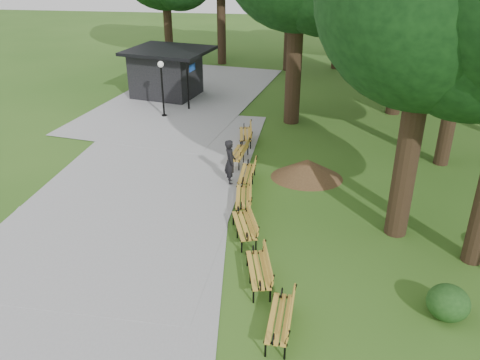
# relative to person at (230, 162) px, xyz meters

# --- Properties ---
(ground) EXTENTS (100.00, 100.00, 0.00)m
(ground) POSITION_rel_person_xyz_m (0.52, -2.93, -0.90)
(ground) COLOR #2C5518
(ground) RESTS_ON ground
(path) EXTENTS (12.00, 38.00, 0.06)m
(path) POSITION_rel_person_xyz_m (-3.48, 0.07, -0.87)
(path) COLOR #939396
(path) RESTS_ON ground
(person) EXTENTS (0.61, 0.75, 1.80)m
(person) POSITION_rel_person_xyz_m (0.00, 0.00, 0.00)
(person) COLOR black
(person) RESTS_ON ground
(kiosk) EXTENTS (5.31, 4.86, 2.85)m
(kiosk) POSITION_rel_person_xyz_m (-5.51, 11.19, 0.52)
(kiosk) COLOR black
(kiosk) RESTS_ON ground
(lamp_post) EXTENTS (0.32, 0.32, 2.97)m
(lamp_post) POSITION_rel_person_xyz_m (-4.68, 7.42, 1.25)
(lamp_post) COLOR black
(lamp_post) RESTS_ON ground
(dirt_mound) EXTENTS (2.40, 2.40, 0.79)m
(dirt_mound) POSITION_rel_person_xyz_m (2.96, 0.87, -0.50)
(dirt_mound) COLOR #47301C
(dirt_mound) RESTS_ON ground
(bench_0) EXTENTS (0.76, 1.94, 0.88)m
(bench_0) POSITION_rel_person_xyz_m (2.37, -7.91, -0.46)
(bench_0) COLOR gold
(bench_0) RESTS_ON ground
(bench_1) EXTENTS (1.03, 1.99, 0.88)m
(bench_1) POSITION_rel_person_xyz_m (1.68, -6.06, -0.46)
(bench_1) COLOR gold
(bench_1) RESTS_ON ground
(bench_2) EXTENTS (1.17, 2.00, 0.88)m
(bench_2) POSITION_rel_person_xyz_m (1.01, -3.80, -0.46)
(bench_2) COLOR gold
(bench_2) RESTS_ON ground
(bench_3) EXTENTS (0.84, 1.96, 0.88)m
(bench_3) POSITION_rel_person_xyz_m (0.74, -1.91, -0.46)
(bench_3) COLOR gold
(bench_3) RESTS_ON ground
(bench_4) EXTENTS (0.64, 1.90, 0.88)m
(bench_4) POSITION_rel_person_xyz_m (0.65, -0.00, -0.46)
(bench_4) COLOR gold
(bench_4) RESTS_ON ground
(bench_5) EXTENTS (0.84, 1.96, 0.88)m
(bench_5) POSITION_rel_person_xyz_m (0.06, 1.96, -0.46)
(bench_5) COLOR gold
(bench_5) RESTS_ON ground
(bench_6) EXTENTS (0.89, 1.97, 0.88)m
(bench_6) POSITION_rel_person_xyz_m (0.08, 4.24, -0.46)
(bench_6) COLOR gold
(bench_6) RESTS_ON ground
(shrub_2) EXTENTS (1.06, 1.06, 0.90)m
(shrub_2) POSITION_rel_person_xyz_m (6.51, -6.81, -0.90)
(shrub_2) COLOR #193D14
(shrub_2) RESTS_ON ground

